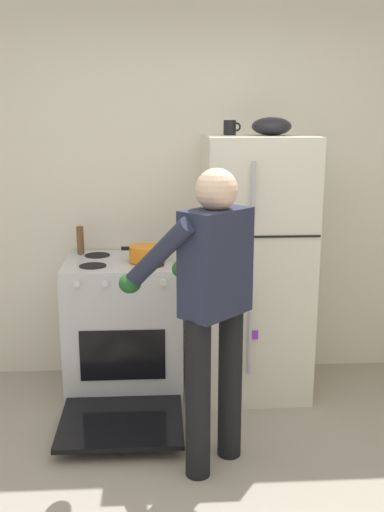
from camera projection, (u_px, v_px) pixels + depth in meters
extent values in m
cube|color=silver|center=(199.00, 187.00, 4.17)|extent=(6.00, 0.10, 2.70)
cube|color=silver|center=(255.00, 267.00, 3.93)|extent=(0.68, 0.68, 1.72)
cube|color=black|center=(266.00, 237.00, 3.54)|extent=(0.67, 0.01, 0.01)
cylinder|color=#B7B7BC|center=(250.00, 327.00, 3.64)|extent=(0.02, 0.02, 0.62)
cylinder|color=#B7B7BC|center=(254.00, 189.00, 3.44)|extent=(0.02, 0.02, 0.32)
cube|color=yellow|center=(229.00, 332.00, 3.66)|extent=(0.04, 0.01, 0.06)
cube|color=purple|center=(255.00, 335.00, 3.68)|extent=(0.04, 0.01, 0.06)
cube|color=orange|center=(244.00, 284.00, 3.59)|extent=(0.04, 0.01, 0.06)
cube|color=silver|center=(125.00, 326.00, 3.98)|extent=(0.76, 0.64, 0.92)
cube|color=black|center=(123.00, 355.00, 3.68)|extent=(0.53, 0.01, 0.33)
cylinder|color=black|center=(93.00, 266.00, 3.72)|extent=(0.17, 0.17, 0.01)
cylinder|color=black|center=(151.00, 265.00, 3.74)|extent=(0.17, 0.17, 0.01)
cylinder|color=black|center=(97.00, 255.00, 4.00)|extent=(0.17, 0.17, 0.01)
cylinder|color=black|center=(151.00, 254.00, 4.02)|extent=(0.17, 0.17, 0.01)
cylinder|color=silver|center=(77.00, 284.00, 3.54)|extent=(0.04, 0.03, 0.04)
cylinder|color=silver|center=(105.00, 283.00, 3.55)|extent=(0.04, 0.03, 0.04)
cylinder|color=silver|center=(135.00, 283.00, 3.56)|extent=(0.04, 0.03, 0.04)
cylinder|color=silver|center=(163.00, 283.00, 3.57)|extent=(0.04, 0.03, 0.04)
cube|color=black|center=(121.00, 422.00, 3.47)|extent=(0.72, 0.59, 0.04)
cylinder|color=black|center=(198.00, 400.00, 3.01)|extent=(0.13, 0.13, 0.86)
cylinder|color=black|center=(230.00, 383.00, 3.20)|extent=(0.13, 0.13, 0.86)
cube|color=#23283D|center=(216.00, 262.00, 2.94)|extent=(0.40, 0.39, 0.54)
sphere|color=beige|center=(216.00, 190.00, 2.86)|extent=(0.21, 0.21, 0.21)
sphere|color=black|center=(216.00, 197.00, 2.87)|extent=(0.15, 0.15, 0.15)
cylinder|color=#23283D|center=(157.00, 256.00, 2.93)|extent=(0.40, 0.41, 0.44)
cylinder|color=#23283D|center=(210.00, 243.00, 3.22)|extent=(0.40, 0.41, 0.44)
ellipsoid|color=#1E5123|center=(130.00, 283.00, 3.11)|extent=(0.12, 0.18, 0.10)
ellipsoid|color=#1E5123|center=(182.00, 269.00, 3.40)|extent=(0.12, 0.18, 0.10)
cylinder|color=orange|center=(147.00, 253.00, 3.82)|extent=(0.23, 0.23, 0.10)
cube|color=black|center=(125.00, 248.00, 3.80)|extent=(0.05, 0.03, 0.02)
cube|color=black|center=(169.00, 248.00, 3.82)|extent=(0.05, 0.03, 0.02)
cylinder|color=black|center=(230.00, 128.00, 3.76)|extent=(0.08, 0.08, 0.10)
torus|color=black|center=(237.00, 127.00, 3.76)|extent=(0.06, 0.01, 0.06)
cylinder|color=brown|center=(80.00, 240.00, 4.02)|extent=(0.05, 0.05, 0.19)
ellipsoid|color=black|center=(272.00, 126.00, 3.72)|extent=(0.25, 0.25, 0.11)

